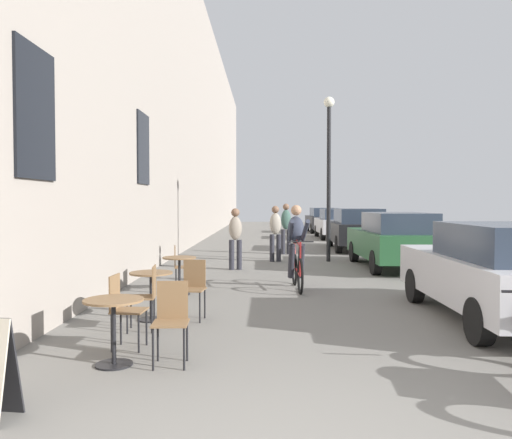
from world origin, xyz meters
TOP-DOWN VIEW (x-y plane):
  - building_facade_left at (-3.45, 14.00)m, footprint 0.54×68.00m
  - cafe_table_near at (-1.88, 2.26)m, footprint 0.64×0.64m
  - cafe_chair_near_toward_street at (-1.27, 2.33)m, footprint 0.40×0.40m
  - cafe_chair_near_toward_wall at (-1.96, 2.89)m, footprint 0.40×0.40m
  - cafe_table_mid at (-1.96, 4.38)m, footprint 0.64×0.64m
  - cafe_chair_mid_toward_street at (-1.88, 3.76)m, footprint 0.42×0.42m
  - cafe_chair_mid_toward_wall at (-1.34, 4.45)m, footprint 0.42×0.42m
  - cafe_table_far at (-1.89, 6.50)m, footprint 0.64×0.64m
  - cafe_chair_far_toward_street at (-1.97, 7.04)m, footprint 0.44×0.44m
  - cyclist_on_bicycle at (0.39, 7.31)m, footprint 0.52×1.76m
  - pedestrian_near at (-1.04, 10.15)m, footprint 0.37×0.29m
  - pedestrian_mid at (0.04, 12.02)m, footprint 0.36×0.27m
  - pedestrian_far at (0.45, 14.22)m, footprint 0.37×0.29m
  - street_lamp at (1.63, 12.07)m, footprint 0.32×0.32m
  - parked_car_nearest at (3.16, 4.34)m, footprint 1.74×4.11m
  - parked_car_second at (3.20, 10.52)m, footprint 1.84×4.24m
  - parked_car_third at (3.13, 15.82)m, footprint 1.91×4.38m
  - parked_car_fourth at (3.20, 21.86)m, footprint 1.76×4.12m
  - parked_car_fifth at (3.16, 27.15)m, footprint 1.82×4.15m

SIDE VIEW (x-z plane):
  - cafe_chair_near_toward_street at x=-1.27m, z-range 0.07..0.96m
  - cafe_chair_near_toward_wall at x=-1.96m, z-range 0.07..0.96m
  - cafe_chair_mid_toward_street at x=-1.88m, z-range 0.07..0.96m
  - cafe_chair_mid_toward_wall at x=-1.34m, z-range 0.07..0.96m
  - cafe_chair_far_toward_street at x=-1.97m, z-range 0.07..0.96m
  - cafe_table_near at x=-1.88m, z-range 0.16..0.88m
  - cafe_table_mid at x=-1.96m, z-range 0.16..0.88m
  - cafe_table_far at x=-1.89m, z-range 0.16..0.88m
  - parked_car_nearest at x=3.16m, z-range 0.03..1.49m
  - parked_car_fourth at x=3.20m, z-range 0.03..1.49m
  - parked_car_fifth at x=3.16m, z-range 0.03..1.49m
  - parked_car_second at x=3.20m, z-range 0.03..1.53m
  - parked_car_third at x=3.13m, z-range 0.03..1.57m
  - cyclist_on_bicycle at x=0.39m, z-range -0.06..1.68m
  - pedestrian_near at x=-1.04m, z-range 0.10..1.71m
  - pedestrian_mid at x=0.04m, z-range 0.10..1.77m
  - pedestrian_far at x=0.45m, z-range 0.11..1.84m
  - street_lamp at x=1.63m, z-range 0.66..5.56m
  - building_facade_left at x=-3.45m, z-range 0.00..11.36m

